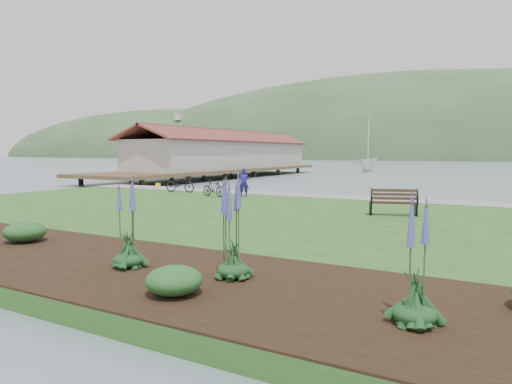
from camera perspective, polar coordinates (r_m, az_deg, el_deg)
ground at (r=19.15m, az=1.56°, el=-3.51°), size 600.00×600.00×0.00m
lawn at (r=17.40m, az=-1.51°, el=-3.71°), size 34.00×20.00×0.40m
shoreline_path at (r=25.37m, az=8.83°, el=-0.53°), size 34.00×2.20×0.03m
garden_bed at (r=9.39m, az=-10.31°, el=-10.00°), size 24.00×4.40×0.04m
pier_pavilion at (r=52.83m, az=-3.78°, el=4.79°), size 8.00×36.00×5.40m
park_bench at (r=18.32m, az=16.81°, el=-1.16°), size 1.88×1.25×1.08m
person at (r=24.72m, az=-1.52°, el=1.48°), size 0.79×0.68×1.83m
bicycle_a at (r=28.13m, az=-9.47°, el=1.01°), size 0.94×2.02×1.02m
bicycle_b at (r=25.13m, az=-5.34°, el=0.49°), size 0.67×1.60×0.93m
sailboat at (r=67.44m, az=13.78°, el=2.45°), size 12.76×12.82×24.21m
pannier at (r=32.07m, az=-12.15°, el=0.81°), size 0.29×0.34×0.31m
echium_0 at (r=9.86m, az=-15.69°, el=-4.73°), size 0.62×0.62×2.03m
echium_1 at (r=8.65m, az=-2.91°, el=-4.45°), size 0.62×0.62×2.27m
echium_2 at (r=6.79m, az=19.38°, el=-9.74°), size 0.62×0.62×1.90m
shrub_0 at (r=13.75m, az=-26.92°, el=-4.44°), size 1.08×1.08×0.54m
shrub_1 at (r=7.95m, az=-10.20°, el=-10.81°), size 0.97×0.97×0.48m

